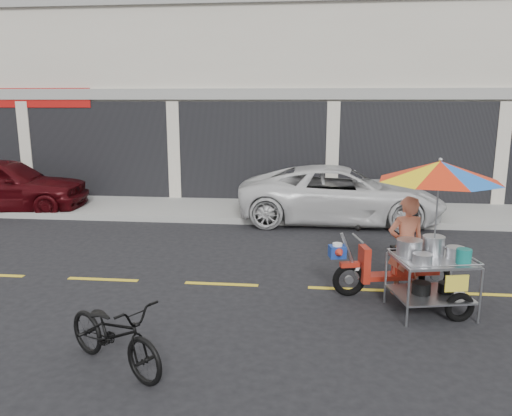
# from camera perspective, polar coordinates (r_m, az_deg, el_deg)

# --- Properties ---
(ground) EXTENTS (90.00, 90.00, 0.00)m
(ground) POSITION_cam_1_polar(r_m,az_deg,el_deg) (8.11, 10.27, -9.11)
(ground) COLOR black
(sidewalk) EXTENTS (45.00, 3.00, 0.15)m
(sidewalk) POSITION_cam_1_polar(r_m,az_deg,el_deg) (13.36, 8.69, -0.26)
(sidewalk) COLOR gray
(sidewalk) RESTS_ON ground
(shophouse_block) EXTENTS (36.00, 8.11, 10.40)m
(shophouse_block) POSITION_cam_1_polar(r_m,az_deg,el_deg) (18.50, 17.53, 15.71)
(shophouse_block) COLOR beige
(shophouse_block) RESTS_ON ground
(centerline) EXTENTS (42.00, 0.10, 0.01)m
(centerline) POSITION_cam_1_polar(r_m,az_deg,el_deg) (8.10, 10.27, -9.09)
(centerline) COLOR gold
(centerline) RESTS_ON ground
(maroon_sedan) EXTENTS (4.54, 2.34, 1.48)m
(maroon_sedan) POSITION_cam_1_polar(r_m,az_deg,el_deg) (14.83, -27.02, 2.39)
(maroon_sedan) COLOR #38060A
(maroon_sedan) RESTS_ON ground
(white_pickup) EXTENTS (4.94, 2.33, 1.37)m
(white_pickup) POSITION_cam_1_polar(r_m,az_deg,el_deg) (12.36, 9.64, 1.58)
(white_pickup) COLOR silver
(white_pickup) RESTS_ON ground
(near_bicycle) EXTENTS (1.63, 1.32, 0.83)m
(near_bicycle) POSITION_cam_1_polar(r_m,az_deg,el_deg) (5.85, -15.88, -13.61)
(near_bicycle) COLOR black
(near_bicycle) RESTS_ON ground
(food_vendor_rig) EXTENTS (2.42, 1.98, 2.18)m
(food_vendor_rig) POSITION_cam_1_polar(r_m,az_deg,el_deg) (7.41, 18.69, -0.56)
(food_vendor_rig) COLOR black
(food_vendor_rig) RESTS_ON ground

